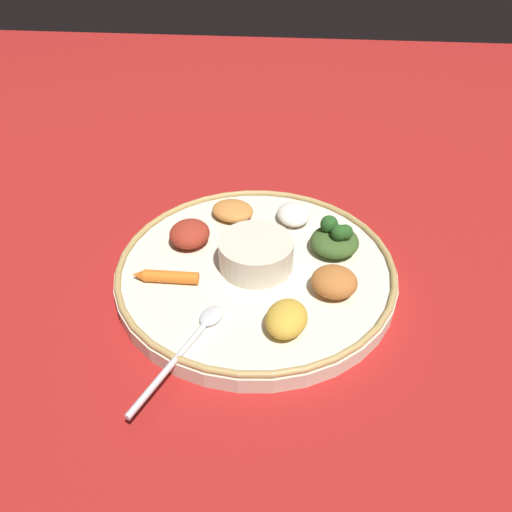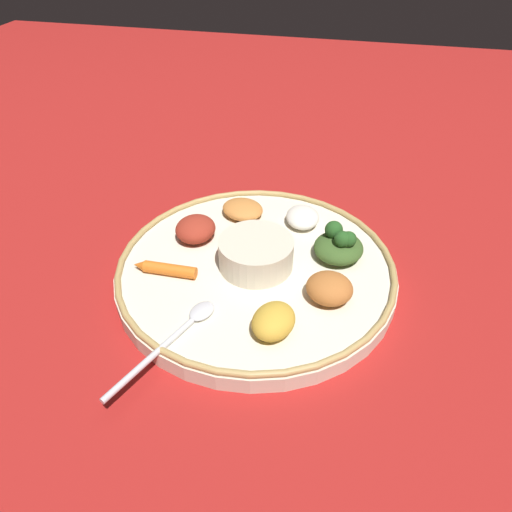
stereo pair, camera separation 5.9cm
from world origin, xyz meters
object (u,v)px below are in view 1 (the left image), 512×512
object	(u,v)px
center_bowl	(256,252)
spoon	(193,338)
greens_pile	(335,239)
carrot_near_spoon	(166,277)

from	to	relation	value
center_bowl	spoon	distance (m)	0.14
spoon	greens_pile	world-z (taller)	greens_pile
greens_pile	spoon	bearing A→B (deg)	-41.47
center_bowl	carrot_near_spoon	bearing A→B (deg)	-68.39
greens_pile	carrot_near_spoon	world-z (taller)	greens_pile
greens_pile	carrot_near_spoon	xyz separation A→B (m)	(0.08, -0.21, -0.01)
center_bowl	carrot_near_spoon	distance (m)	0.11
greens_pile	carrot_near_spoon	size ratio (longest dim) A/B	0.98
greens_pile	carrot_near_spoon	distance (m)	0.22
carrot_near_spoon	spoon	bearing A→B (deg)	29.93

